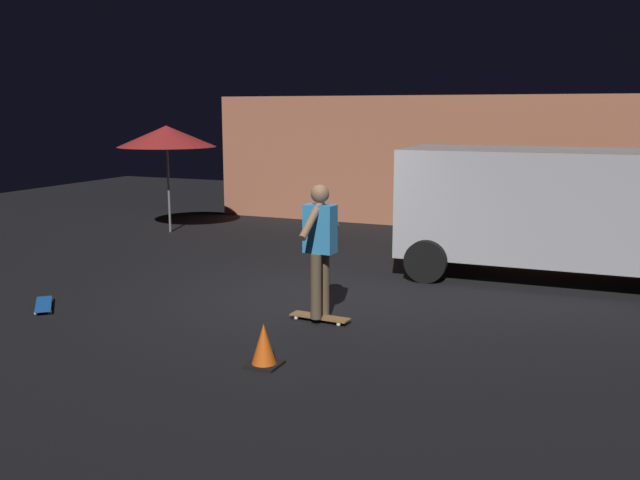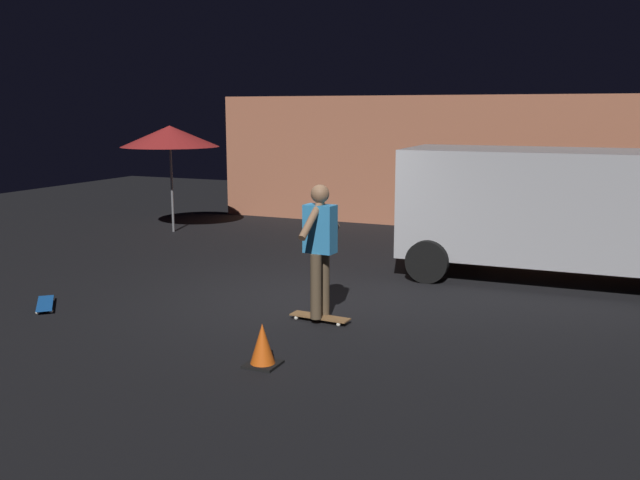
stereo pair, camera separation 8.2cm
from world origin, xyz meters
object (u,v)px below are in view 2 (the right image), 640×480
Objects in this scene: patio_umbrella at (170,136)px; parked_van at (555,206)px; skater at (320,241)px; skateboard_ridden at (320,317)px; traffic_cone at (262,346)px; skateboard_spare at (45,304)px.

parked_van is at bearing -8.39° from patio_umbrella.
patio_umbrella is 1.38× the size of skater.
skateboard_ridden is (5.57, -4.75, -2.02)m from patio_umbrella.
skater is at bearing 92.31° from traffic_cone.
patio_umbrella is at bearing 139.58° from skateboard_ridden.
skater reaches higher than traffic_cone.
patio_umbrella is 8.73m from traffic_cone.
skateboard_ridden is 1.72× the size of traffic_cone.
parked_van is at bearing 65.55° from traffic_cone.
skater is (-2.44, -3.57, -0.12)m from parked_van.
parked_van reaches higher than traffic_cone.
traffic_cone is (0.07, -1.66, 0.16)m from skateboard_ridden.
skateboard_spare is at bearing -143.73° from parked_van.
skater is at bearing 14.00° from skateboard_spare.
parked_van reaches higher than skateboard_spare.
traffic_cone is at bearing -87.69° from skater.
traffic_cone is at bearing -11.28° from skateboard_spare.
skateboard_ridden is 1.11× the size of skateboard_spare.
traffic_cone is at bearing -48.63° from patio_umbrella.
traffic_cone is at bearing -114.45° from parked_van.
skater is at bearing 180.00° from skateboard_ridden.
patio_umbrella is 5.00× the size of traffic_cone.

